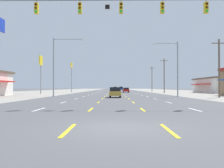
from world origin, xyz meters
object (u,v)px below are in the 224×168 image
object	(u,v)px
streetlight_right_row_0	(175,65)
streetlight_left_row_0	(57,62)
pole_sign_left_row_2	(72,70)
sedan_center_turn_mid	(115,89)
pole_sign_left_row_1	(41,65)
suv_inner_right_midfar	(121,88)
suv_center_turn_far	(115,88)
hatchback_center_turn_nearest	(115,92)
sedan_inner_right_near	(126,90)

from	to	relation	value
streetlight_right_row_0	streetlight_left_row_0	bearing A→B (deg)	180.00
pole_sign_left_row_2	streetlight_left_row_0	bearing A→B (deg)	-83.14
sedan_center_turn_mid	pole_sign_left_row_1	distance (m)	75.16
suv_inner_right_midfar	sedan_center_turn_mid	bearing A→B (deg)	-175.16
streetlight_right_row_0	pole_sign_left_row_1	bearing A→B (deg)	150.28
suv_center_turn_far	pole_sign_left_row_1	world-z (taller)	pole_sign_left_row_1
hatchback_center_turn_nearest	suv_inner_right_midfar	bearing A→B (deg)	87.82
suv_center_turn_far	pole_sign_left_row_1	xyz separation A→B (m)	(-17.36, -85.18, 5.67)
suv_inner_right_midfar	suv_center_turn_far	world-z (taller)	same
pole_sign_left_row_1	streetlight_right_row_0	xyz separation A→B (m)	(26.88, -15.34, -1.46)
suv_center_turn_far	streetlight_right_row_0	world-z (taller)	streetlight_right_row_0
suv_center_turn_far	pole_sign_left_row_2	world-z (taller)	pole_sign_left_row_2
sedan_inner_right_near	streetlight_left_row_0	world-z (taller)	streetlight_left_row_0
streetlight_right_row_0	hatchback_center_turn_nearest	bearing A→B (deg)	-162.31
suv_inner_right_midfar	pole_sign_left_row_2	world-z (taller)	pole_sign_left_row_2
sedan_inner_right_near	sedan_center_turn_mid	xyz separation A→B (m)	(-3.28, 55.37, 0.00)
pole_sign_left_row_2	pole_sign_left_row_1	bearing A→B (deg)	-99.13
suv_center_turn_far	streetlight_left_row_0	world-z (taller)	streetlight_left_row_0
hatchback_center_turn_nearest	streetlight_left_row_0	world-z (taller)	streetlight_left_row_0
pole_sign_left_row_2	streetlight_right_row_0	xyz separation A→B (m)	(23.60, -35.77, -1.79)
suv_inner_right_midfar	pole_sign_left_row_1	distance (m)	76.25
hatchback_center_turn_nearest	pole_sign_left_row_2	bearing A→B (deg)	109.59
hatchback_center_turn_nearest	streetlight_right_row_0	world-z (taller)	streetlight_right_row_0
hatchback_center_turn_nearest	suv_inner_right_midfar	size ratio (longest dim) A/B	0.80
sedan_inner_right_near	pole_sign_left_row_2	bearing A→B (deg)	170.51
sedan_inner_right_near	suv_inner_right_midfar	bearing A→B (deg)	89.93
streetlight_left_row_0	streetlight_right_row_0	world-z (taller)	streetlight_left_row_0
suv_center_turn_far	streetlight_left_row_0	distance (m)	101.11
sedan_inner_right_near	suv_center_turn_far	bearing A→B (deg)	92.69
suv_inner_right_midfar	streetlight_right_row_0	size ratio (longest dim) A/B	0.55
sedan_inner_right_near	streetlight_right_row_0	size ratio (longest dim) A/B	0.50
hatchback_center_turn_nearest	pole_sign_left_row_2	distance (m)	41.74
pole_sign_left_row_1	pole_sign_left_row_2	xyz separation A→B (m)	(3.28, 20.42, 0.32)
sedan_center_turn_mid	streetlight_left_row_0	distance (m)	88.92
suv_center_turn_far	pole_sign_left_row_1	distance (m)	87.12
hatchback_center_turn_nearest	suv_inner_right_midfar	world-z (taller)	suv_inner_right_midfar
hatchback_center_turn_nearest	sedan_inner_right_near	world-z (taller)	hatchback_center_turn_nearest
streetlight_left_row_0	pole_sign_left_row_2	bearing A→B (deg)	96.86
streetlight_left_row_0	suv_center_turn_far	bearing A→B (deg)	84.45
sedan_inner_right_near	streetlight_left_row_0	xyz separation A→B (m)	(-12.95, -32.88, 4.96)
suv_inner_right_midfar	pole_sign_left_row_1	world-z (taller)	pole_sign_left_row_1
sedan_inner_right_near	streetlight_right_row_0	bearing A→B (deg)	-79.09
suv_center_turn_far	pole_sign_left_row_2	xyz separation A→B (m)	(-14.08, -64.76, 6.00)
sedan_inner_right_near	pole_sign_left_row_1	world-z (taller)	pole_sign_left_row_1
hatchback_center_turn_nearest	suv_center_turn_far	xyz separation A→B (m)	(0.24, 103.64, 0.24)
streetlight_left_row_0	suv_inner_right_midfar	bearing A→B (deg)	81.63
hatchback_center_turn_nearest	suv_inner_right_midfar	distance (m)	91.72
sedan_center_turn_mid	sedan_inner_right_near	bearing A→B (deg)	-86.61
hatchback_center_turn_nearest	sedan_center_turn_mid	world-z (taller)	hatchback_center_turn_nearest
suv_inner_right_midfar	pole_sign_left_row_2	xyz separation A→B (m)	(-17.33, -52.77, 6.00)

